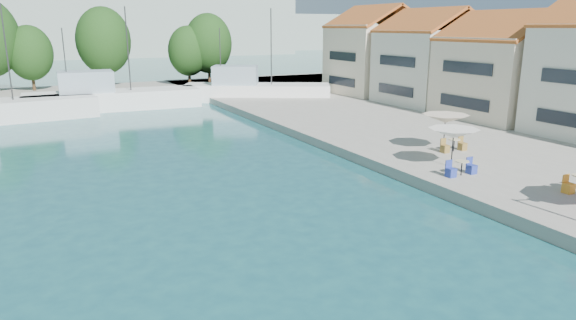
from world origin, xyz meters
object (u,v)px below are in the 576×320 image
trawler_04 (253,91)px  trawler_03 (110,98)px  umbrella_cream (445,119)px  umbrella_white (454,133)px

trawler_04 → trawler_03: bearing=-154.9°
umbrella_cream → trawler_03: bearing=117.0°
umbrella_white → umbrella_cream: (2.20, 2.97, 0.15)m
umbrella_white → trawler_03: bearing=111.6°
trawler_04 → umbrella_white: bearing=-65.7°
umbrella_white → umbrella_cream: bearing=53.5°
umbrella_white → umbrella_cream: size_ratio=0.96×
trawler_04 → umbrella_cream: 29.21m
trawler_03 → umbrella_white: bearing=-66.3°
trawler_04 → umbrella_white: size_ratio=5.87×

